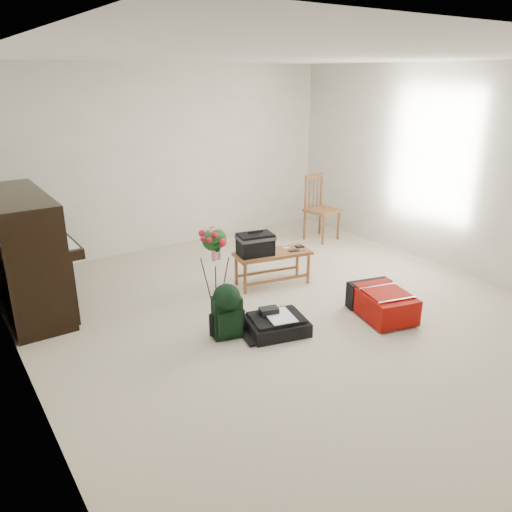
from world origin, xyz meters
TOP-DOWN VIEW (x-y plane):
  - floor at (0.00, 0.00)m, footprint 5.00×5.50m
  - ceiling at (0.00, 0.00)m, footprint 5.00×5.50m
  - wall_back at (0.00, 2.75)m, footprint 5.00×0.04m
  - wall_left at (-2.50, 0.00)m, footprint 0.04×5.50m
  - wall_right at (2.50, 0.00)m, footprint 0.04×5.50m
  - piano at (-2.19, 1.60)m, footprint 0.71×1.50m
  - bench at (0.16, 0.73)m, footprint 0.95×0.53m
  - dining_chair at (1.92, 1.74)m, footprint 0.48×0.48m
  - red_suitcase at (0.74, -0.55)m, footprint 0.61×0.78m
  - black_duffel at (-0.35, -0.25)m, footprint 0.65×0.57m
  - green_backpack at (-0.79, -0.06)m, footprint 0.30×0.28m
  - flower_stand at (-0.73, 0.25)m, footprint 0.33×0.33m

SIDE VIEW (x-z plane):
  - floor at x=0.00m, z-range -0.01..0.01m
  - black_duffel at x=-0.35m, z-range -0.03..0.20m
  - red_suitcase at x=0.74m, z-range 0.01..0.30m
  - green_backpack at x=-0.79m, z-range 0.03..0.56m
  - dining_chair at x=1.92m, z-range -0.01..0.95m
  - bench at x=0.16m, z-range 0.14..0.83m
  - flower_stand at x=-0.73m, z-range -0.01..1.00m
  - piano at x=-2.19m, z-range -0.03..1.22m
  - wall_back at x=0.00m, z-range 0.00..2.50m
  - wall_left at x=-2.50m, z-range 0.00..2.50m
  - wall_right at x=2.50m, z-range 0.00..2.50m
  - ceiling at x=0.00m, z-range 2.50..2.50m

